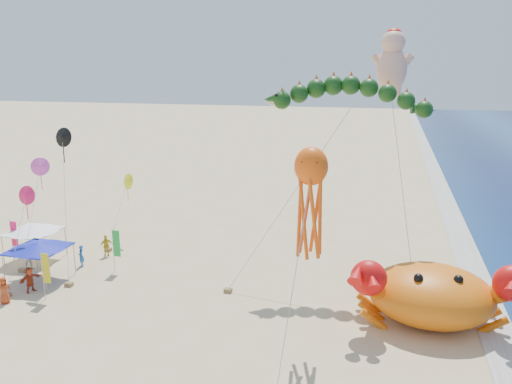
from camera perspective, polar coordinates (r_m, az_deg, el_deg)
ground at (r=30.65m, az=2.71°, el=-13.01°), size 320.00×320.00×0.00m
foam_strip at (r=30.74m, az=25.88°, el=-14.40°), size 320.00×320.00×0.00m
crab_inflatable at (r=29.79m, az=19.39°, el=-10.85°), size 9.25×6.71×4.06m
dragon_kite at (r=33.04m, az=10.51°, el=10.22°), size 12.28×7.06×13.06m
cherub_kite at (r=36.09m, az=15.31°, el=14.21°), size 3.55×6.43×16.51m
octopus_kite at (r=24.28m, az=6.22°, el=-0.29°), size 1.64×6.55×10.28m
canopy_blue at (r=36.27m, az=-23.63°, el=-5.66°), size 3.69×3.69×2.71m
canopy_white at (r=40.22m, az=-24.11°, el=-3.84°), size 3.61×3.61×2.71m
feather_flags at (r=36.20m, az=-23.52°, el=-6.41°), size 8.89×5.96×3.20m
beachgoers at (r=36.97m, az=-23.08°, el=-7.88°), size 4.89×9.58×1.81m
small_kites at (r=37.85m, az=-20.95°, el=1.16°), size 4.78×11.84×10.17m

